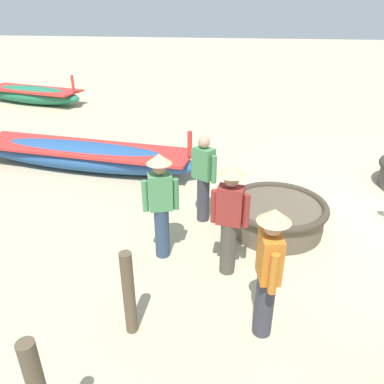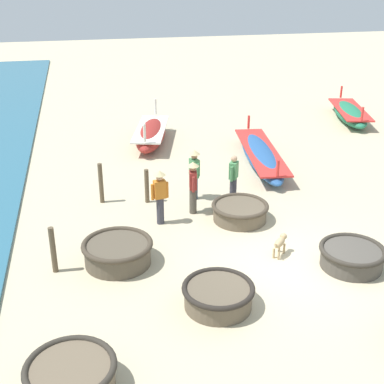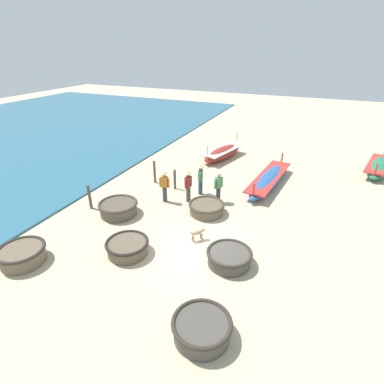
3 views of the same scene
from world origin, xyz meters
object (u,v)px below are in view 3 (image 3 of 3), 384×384
fisherman_crouching (164,184)px  fisherman_by_coracle (201,177)px  long_boat_green_hull (379,167)px  mooring_post_inland (90,197)px  coracle_upturned (118,208)px  fisherman_standing_left (188,184)px  coracle_beside_post (229,257)px  mooring_post_mid_beach (155,172)px  fisherman_hauling (219,187)px  coracle_far_left (207,208)px  long_boat_blue_hull (223,153)px  mooring_post_shoreline (175,179)px  coracle_front_right (202,328)px  coracle_weathered (127,247)px  dog (198,232)px  coracle_far_right (22,254)px  long_boat_white_hull (269,180)px

fisherman_crouching → fisherman_by_coracle: bearing=48.2°
long_boat_green_hull → mooring_post_inland: size_ratio=3.62×
coracle_upturned → fisherman_standing_left: (2.47, 2.46, 0.62)m
coracle_beside_post → mooring_post_mid_beach: bearing=139.5°
fisherman_hauling → fisherman_by_coracle: fisherman_by_coracle is taller
coracle_far_left → long_boat_blue_hull: size_ratio=0.40×
mooring_post_inland → coracle_far_left: bearing=18.6°
fisherman_by_coracle → mooring_post_inland: 5.57m
coracle_beside_post → mooring_post_mid_beach: (-6.00, 5.13, 0.36)m
coracle_upturned → mooring_post_shoreline: mooring_post_shoreline is taller
coracle_front_right → coracle_beside_post: bearing=93.8°
mooring_post_inland → mooring_post_shoreline: (2.76, 3.58, -0.06)m
long_boat_blue_hull → mooring_post_shoreline: long_boat_blue_hull is taller
long_boat_green_hull → coracle_weathered: bearing=-126.8°
fisherman_standing_left → coracle_upturned: bearing=-135.1°
fisherman_standing_left → dog: bearing=-59.2°
fisherman_crouching → long_boat_blue_hull: bearing=84.6°
coracle_far_right → mooring_post_mid_beach: mooring_post_mid_beach is taller
coracle_upturned → mooring_post_mid_beach: mooring_post_mid_beach is taller
coracle_front_right → fisherman_crouching: (-4.60, 6.53, 0.64)m
coracle_front_right → fisherman_standing_left: 7.87m
long_boat_white_hull → coracle_front_right: bearing=-89.1°
coracle_far_left → mooring_post_mid_beach: (-3.96, 2.07, 0.37)m
coracle_far_right → long_boat_blue_hull: long_boat_blue_hull is taller
long_boat_blue_hull → mooring_post_mid_beach: size_ratio=3.21×
fisherman_by_coracle → mooring_post_inland: fisherman_by_coracle is taller
fisherman_standing_left → fisherman_by_coracle: size_ratio=1.00×
coracle_front_right → mooring_post_mid_beach: (-6.21, 8.33, 0.34)m
coracle_far_right → fisherman_standing_left: size_ratio=1.01×
long_boat_white_hull → dog: (-1.62, -6.50, 0.05)m
fisherman_standing_left → mooring_post_shoreline: (-1.27, 1.05, -0.40)m
long_boat_blue_hull → dog: size_ratio=7.73×
coracle_front_right → coracle_far_right: bearing=177.5°
fisherman_standing_left → fisherman_crouching: bearing=-156.0°
coracle_front_right → coracle_weathered: coracle_front_right is taller
coracle_far_right → long_boat_white_hull: long_boat_white_hull is taller
long_boat_white_hull → fisherman_by_coracle: bearing=-140.1°
fisherman_crouching → fisherman_standing_left: 1.18m
coracle_front_right → dog: coracle_front_right is taller
mooring_post_mid_beach → mooring_post_shoreline: size_ratio=1.18×
long_boat_green_hull → dog: size_ratio=8.19×
coracle_upturned → dog: 4.22m
mooring_post_inland → long_boat_green_hull: bearing=38.8°
coracle_upturned → coracle_far_right: size_ratio=1.08×
coracle_front_right → mooring_post_shoreline: bearing=120.8°
coracle_upturned → mooring_post_shoreline: bearing=71.2°
coracle_upturned → fisherman_by_coracle: fisherman_by_coracle is taller
coracle_upturned → coracle_weathered: coracle_upturned is taller
long_boat_white_hull → fisherman_hauling: (-1.95, -3.08, 0.51)m
long_boat_green_hull → mooring_post_inland: bearing=-141.2°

